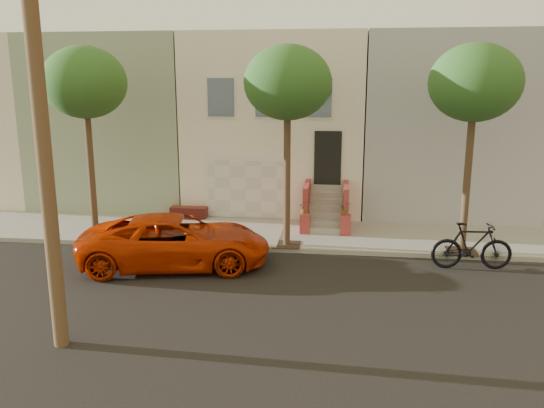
# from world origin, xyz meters

# --- Properties ---
(ground) EXTENTS (90.00, 90.00, 0.00)m
(ground) POSITION_xyz_m (0.00, 0.00, 0.00)
(ground) COLOR black
(ground) RESTS_ON ground
(sidewalk) EXTENTS (40.00, 3.70, 0.15)m
(sidewalk) POSITION_xyz_m (0.00, 5.35, 0.07)
(sidewalk) COLOR gray
(sidewalk) RESTS_ON ground
(house_row) EXTENTS (33.10, 11.70, 7.00)m
(house_row) POSITION_xyz_m (0.00, 11.19, 3.64)
(house_row) COLOR beige
(house_row) RESTS_ON sidewalk
(tree_left) EXTENTS (2.70, 2.57, 6.30)m
(tree_left) POSITION_xyz_m (-5.50, 3.90, 5.26)
(tree_left) COLOR #2D2116
(tree_left) RESTS_ON sidewalk
(tree_mid) EXTENTS (2.70, 2.57, 6.30)m
(tree_mid) POSITION_xyz_m (1.00, 3.90, 5.26)
(tree_mid) COLOR #2D2116
(tree_mid) RESTS_ON sidewalk
(tree_right) EXTENTS (2.70, 2.57, 6.30)m
(tree_right) POSITION_xyz_m (6.50, 3.90, 5.26)
(tree_right) COLOR #2D2116
(tree_right) RESTS_ON sidewalk
(pickup_truck) EXTENTS (5.87, 3.57, 1.52)m
(pickup_truck) POSITION_xyz_m (-2.07, 1.87, 0.76)
(pickup_truck) COLOR #B52500
(pickup_truck) RESTS_ON ground
(motorcycle) EXTENTS (2.35, 0.80, 1.39)m
(motorcycle) POSITION_xyz_m (6.50, 2.67, 0.69)
(motorcycle) COLOR black
(motorcycle) RESTS_ON ground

